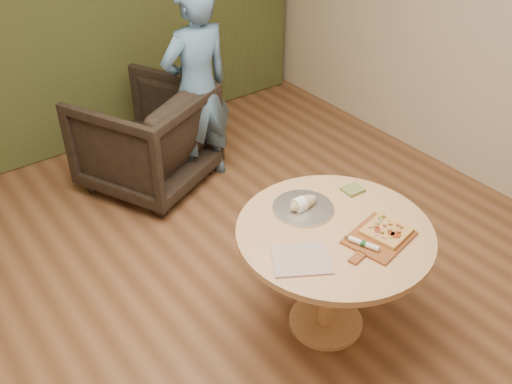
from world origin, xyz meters
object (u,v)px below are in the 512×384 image
at_px(person_standing, 197,88).
at_px(cutlery_roll, 364,244).
at_px(serving_tray, 303,208).
at_px(flatbread_pizza, 387,231).
at_px(bread_roll, 302,203).
at_px(pizza_paddle, 378,239).
at_px(armchair, 145,133).
at_px(pedestal_table, 333,249).

bearing_deg(person_standing, cutlery_roll, 81.33).
relative_size(serving_tray, person_standing, 0.22).
bearing_deg(flatbread_pizza, bread_roll, 115.99).
height_order(pizza_paddle, cutlery_roll, cutlery_roll).
xyz_separation_m(serving_tray, person_standing, (0.30, 1.64, 0.07)).
height_order(flatbread_pizza, cutlery_roll, flatbread_pizza).
height_order(pizza_paddle, person_standing, person_standing).
distance_m(flatbread_pizza, armchair, 2.32).
bearing_deg(flatbread_pizza, serving_tray, 115.08).
xyz_separation_m(pedestal_table, armchair, (-0.12, 2.08, -0.14)).
xyz_separation_m(flatbread_pizza, serving_tray, (-0.21, 0.45, -0.02)).
distance_m(cutlery_roll, serving_tray, 0.46).
bearing_deg(bread_roll, serving_tray, 0.00).
relative_size(pedestal_table, armchair, 1.17).
height_order(flatbread_pizza, armchair, armchair).
bearing_deg(bread_roll, flatbread_pizza, -64.01).
height_order(pizza_paddle, flatbread_pizza, flatbread_pizza).
relative_size(pedestal_table, flatbread_pizza, 4.23).
relative_size(pizza_paddle, serving_tray, 1.32).
height_order(serving_tray, bread_roll, bread_roll).
relative_size(pedestal_table, cutlery_roll, 5.71).
distance_m(pizza_paddle, bread_roll, 0.48).
bearing_deg(pizza_paddle, armchair, 84.07).
relative_size(bread_roll, armchair, 0.21).
height_order(flatbread_pizza, serving_tray, flatbread_pizza).
bearing_deg(pizza_paddle, serving_tray, 95.64).
xyz_separation_m(pedestal_table, flatbread_pizza, (0.19, -0.20, 0.17)).
bearing_deg(person_standing, serving_tray, 78.28).
xyz_separation_m(flatbread_pizza, cutlery_roll, (-0.18, -0.00, 0.00)).
relative_size(serving_tray, bread_roll, 1.84).
relative_size(pizza_paddle, bread_roll, 2.43).
bearing_deg(serving_tray, armchair, 93.14).
bearing_deg(armchair, serving_tray, 68.24).
bearing_deg(bread_roll, person_standing, 79.22).
height_order(pedestal_table, flatbread_pizza, flatbread_pizza).
relative_size(flatbread_pizza, serving_tray, 0.73).
bearing_deg(cutlery_roll, armchair, 72.60).
relative_size(bread_roll, person_standing, 0.12).
bearing_deg(serving_tray, cutlery_roll, -86.18).
distance_m(flatbread_pizza, serving_tray, 0.50).
xyz_separation_m(pedestal_table, pizza_paddle, (0.13, -0.20, 0.15)).
bearing_deg(pedestal_table, pizza_paddle, -57.78).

